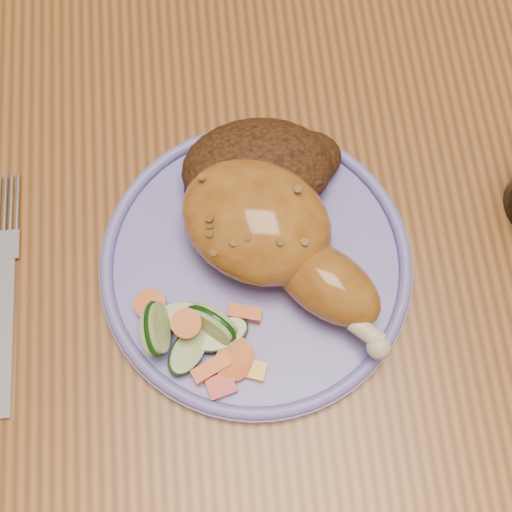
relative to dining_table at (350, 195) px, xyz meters
name	(u,v)px	position (x,y,z in m)	size (l,w,h in m)	color
ground	(305,349)	(0.00, 0.00, -0.67)	(4.00, 4.00, 0.00)	brown
dining_table	(350,195)	(0.00, 0.00, 0.00)	(0.90, 1.40, 0.75)	brown
plate	(256,265)	(-0.10, -0.09, 0.09)	(0.24, 0.24, 0.01)	#736DC8
plate_rim	(256,260)	(-0.10, -0.09, 0.10)	(0.24, 0.24, 0.01)	#736DC8
chicken_leg	(273,236)	(-0.09, -0.08, 0.12)	(0.17, 0.18, 0.06)	#AD6B24
rice_pilaf	(260,169)	(-0.09, -0.02, 0.12)	(0.13, 0.09, 0.05)	#3F230F
vegetable_pile	(198,335)	(-0.15, -0.15, 0.11)	(0.10, 0.09, 0.04)	#A50A05
fork	(5,298)	(-0.30, -0.10, 0.09)	(0.02, 0.17, 0.00)	silver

